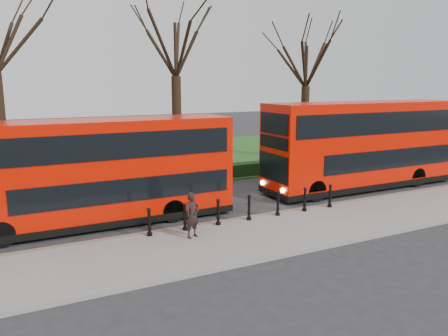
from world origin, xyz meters
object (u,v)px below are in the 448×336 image
bollard_row (249,208)px  bus_rear (364,145)px  pedestrian (192,215)px  bus_lead (102,173)px

bollard_row → bus_rear: (8.65, 2.61, 1.69)m
bollard_row → pedestrian: (-2.83, -0.85, 0.33)m
bus_lead → bus_rear: bus_rear is taller
bus_lead → pedestrian: size_ratio=6.36×
bollard_row → pedestrian: bearing=-163.3°
bollard_row → bus_lead: 6.08m
bus_lead → pedestrian: 4.40m
bus_lead → bus_rear: bearing=-0.0°
bus_rear → bollard_row: bearing=-163.2°
bus_rear → pedestrian: size_ratio=6.99×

